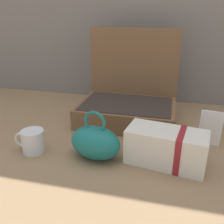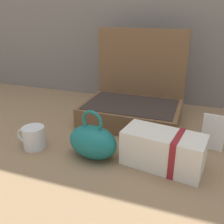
{
  "view_description": "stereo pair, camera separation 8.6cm",
  "coord_description": "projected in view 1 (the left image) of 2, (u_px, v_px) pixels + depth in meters",
  "views": [
    {
      "loc": [
        0.23,
        -0.87,
        0.49
      ],
      "look_at": [
        0.02,
        -0.02,
        0.14
      ],
      "focal_mm": 39.43,
      "sensor_mm": 36.0,
      "label": 1
    },
    {
      "loc": [
        0.31,
        -0.84,
        0.49
      ],
      "look_at": [
        0.02,
        -0.02,
        0.14
      ],
      "focal_mm": 39.43,
      "sensor_mm": 36.0,
      "label": 2
    }
  ],
  "objects": [
    {
      "name": "cream_toiletry_bag",
      "position": [
        167.0,
        147.0,
        0.84
      ],
      "size": [
        0.28,
        0.16,
        0.13
      ],
      "color": "silver",
      "rests_on": "ground_plane"
    },
    {
      "name": "open_suitcase",
      "position": [
        128.0,
        102.0,
        1.19
      ],
      "size": [
        0.45,
        0.33,
        0.42
      ],
      "color": "brown",
      "rests_on": "ground_plane"
    },
    {
      "name": "info_card_left",
      "position": [
        210.0,
        128.0,
        0.96
      ],
      "size": [
        0.08,
        0.02,
        0.14
      ],
      "primitive_type": "cube",
      "rotation": [
        0.0,
        0.0,
        -0.13
      ],
      "color": "white",
      "rests_on": "ground_plane"
    },
    {
      "name": "ground_plane",
      "position": [
        109.0,
        140.0,
        1.02
      ],
      "size": [
        6.0,
        6.0,
        0.0
      ],
      "primitive_type": "plane",
      "color": "#8C6D4C"
    },
    {
      "name": "teal_pouch_handbag",
      "position": [
        95.0,
        142.0,
        0.88
      ],
      "size": [
        0.21,
        0.15,
        0.18
      ],
      "color": "#196B66",
      "rests_on": "ground_plane"
    },
    {
      "name": "coffee_mug",
      "position": [
        33.0,
        141.0,
        0.92
      ],
      "size": [
        0.12,
        0.08,
        0.09
      ],
      "color": "silver",
      "rests_on": "ground_plane"
    }
  ]
}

